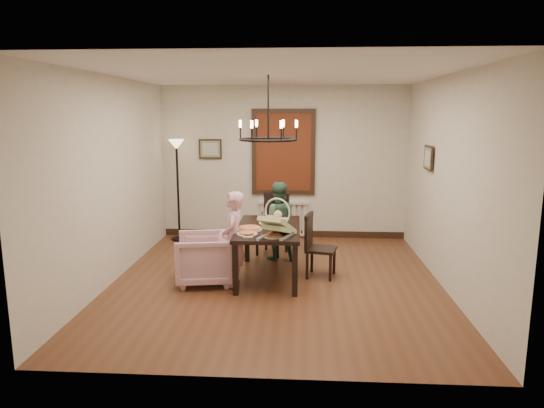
# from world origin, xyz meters

# --- Properties ---
(room_shell) EXTENTS (4.51, 5.00, 2.81)m
(room_shell) POSITION_xyz_m (0.00, 0.37, 1.40)
(room_shell) COLOR brown
(room_shell) RESTS_ON ground
(dining_table) EXTENTS (0.89, 1.57, 0.73)m
(dining_table) POSITION_xyz_m (-0.12, 0.19, 0.65)
(dining_table) COLOR black
(dining_table) RESTS_ON room_shell
(chair_far) EXTENTS (0.57, 0.57, 1.01)m
(chair_far) POSITION_xyz_m (-0.14, 1.34, 0.51)
(chair_far) COLOR black
(chair_far) RESTS_ON room_shell
(chair_right) EXTENTS (0.48, 0.48, 0.91)m
(chair_right) POSITION_xyz_m (0.63, 0.26, 0.46)
(chair_right) COLOR black
(chair_right) RESTS_ON room_shell
(armchair) EXTENTS (0.87, 0.85, 0.69)m
(armchair) POSITION_xyz_m (-0.98, -0.09, 0.34)
(armchair) COLOR #D09FAD
(armchair) RESTS_ON room_shell
(elderly_woman) EXTENTS (0.26, 0.39, 1.06)m
(elderly_woman) POSITION_xyz_m (-0.57, -0.15, 0.53)
(elderly_woman) COLOR #DF9DAB
(elderly_woman) RESTS_ON room_shell
(seated_man) EXTENTS (0.55, 0.45, 1.04)m
(seated_man) POSITION_xyz_m (-0.04, 1.07, 0.52)
(seated_man) COLOR #3D664E
(seated_man) RESTS_ON room_shell
(baby_bouncer) EXTENTS (0.57, 0.64, 0.35)m
(baby_bouncer) POSITION_xyz_m (0.03, -0.34, 0.90)
(baby_bouncer) COLOR #C1DA96
(baby_bouncer) RESTS_ON dining_table
(salad_bowl) EXTENTS (0.34, 0.34, 0.08)m
(salad_bowl) POSITION_xyz_m (-0.11, 0.21, 0.77)
(salad_bowl) COLOR white
(salad_bowl) RESTS_ON dining_table
(pizza_platter) EXTENTS (0.34, 0.34, 0.04)m
(pizza_platter) POSITION_xyz_m (-0.36, 0.00, 0.75)
(pizza_platter) COLOR tan
(pizza_platter) RESTS_ON dining_table
(drinking_glass) EXTENTS (0.06, 0.06, 0.13)m
(drinking_glass) POSITION_xyz_m (0.01, 0.33, 0.80)
(drinking_glass) COLOR silver
(drinking_glass) RESTS_ON dining_table
(window_blinds) EXTENTS (1.00, 0.03, 1.40)m
(window_blinds) POSITION_xyz_m (0.00, 2.46, 1.60)
(window_blinds) COLOR maroon
(window_blinds) RESTS_ON room_shell
(radiator) EXTENTS (0.92, 0.12, 0.62)m
(radiator) POSITION_xyz_m (0.00, 2.48, 0.35)
(radiator) COLOR silver
(radiator) RESTS_ON room_shell
(picture_back) EXTENTS (0.42, 0.03, 0.36)m
(picture_back) POSITION_xyz_m (-1.35, 2.47, 1.65)
(picture_back) COLOR black
(picture_back) RESTS_ON room_shell
(picture_right) EXTENTS (0.03, 0.42, 0.36)m
(picture_right) POSITION_xyz_m (2.21, 0.90, 1.65)
(picture_right) COLOR black
(picture_right) RESTS_ON room_shell
(floor_lamp) EXTENTS (0.30, 0.30, 1.80)m
(floor_lamp) POSITION_xyz_m (-1.90, 2.15, 0.90)
(floor_lamp) COLOR black
(floor_lamp) RESTS_ON room_shell
(chandelier) EXTENTS (0.80, 0.80, 0.04)m
(chandelier) POSITION_xyz_m (-0.12, 0.19, 1.95)
(chandelier) COLOR black
(chandelier) RESTS_ON room_shell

